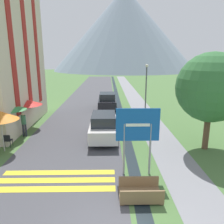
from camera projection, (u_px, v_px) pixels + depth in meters
ground_plane at (109, 105)px, 26.34m from camera, size 160.00×160.00×0.00m
road at (93, 92)px, 35.99m from camera, size 6.40×60.00×0.01m
footpath at (130, 92)px, 36.09m from camera, size 2.20×60.00×0.01m
drainage_channel at (116, 92)px, 36.05m from camera, size 0.60×60.00×0.00m
crosswalk_marking at (56, 180)px, 10.13m from camera, size 5.44×1.84×0.01m
mountain_distant at (124, 30)px, 94.02m from camera, size 61.26×61.26×33.92m
road_sign at (138, 131)px, 10.16m from camera, size 2.04×0.11×3.30m
footbridge at (140, 193)px, 8.83m from camera, size 1.70×1.10×0.65m
parked_car_near at (104, 126)px, 15.18m from camera, size 1.96×4.45×1.82m
parked_car_far at (107, 101)px, 23.80m from camera, size 1.99×4.08×1.82m
cafe_chair_far_left at (17, 127)px, 16.32m from camera, size 0.40×0.40×0.85m
cafe_chair_near_left at (8, 140)px, 13.74m from camera, size 0.40×0.40×0.85m
cafe_umbrella_front_orange at (0, 116)px, 12.74m from camera, size 2.08×2.08×2.52m
cafe_umbrella_middle_green at (11, 107)px, 15.10m from camera, size 2.09×2.09×2.37m
cafe_umbrella_rear_red at (27, 102)px, 17.28m from camera, size 2.37×2.37×2.30m
person_seated_far at (1, 135)px, 14.11m from camera, size 0.32×0.32×1.26m
person_standing_terrace at (24, 123)px, 15.55m from camera, size 0.32×0.32×1.78m
streetlamp at (146, 86)px, 20.04m from camera, size 0.28×0.28×4.97m
tree_by_path at (211, 88)px, 12.76m from camera, size 4.10×4.10×5.89m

